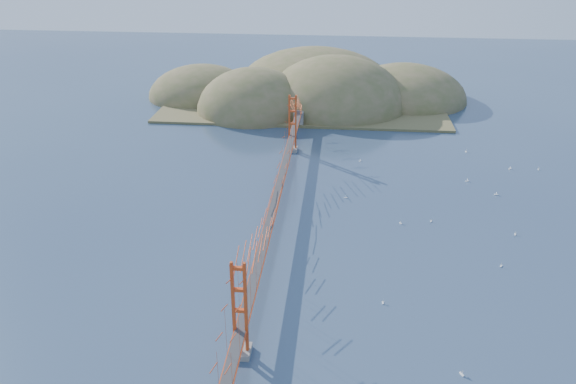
{
  "coord_description": "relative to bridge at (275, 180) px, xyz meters",
  "views": [
    {
      "loc": [
        9.61,
        -76.32,
        42.16
      ],
      "look_at": [
        2.06,
        0.0,
        5.16
      ],
      "focal_mm": 35.0,
      "sensor_mm": 36.0,
      "label": 1
    }
  ],
  "objects": [
    {
      "name": "sailboat_15",
      "position": [
        35.19,
        32.63,
        -6.85
      ],
      "size": [
        0.58,
        0.63,
        0.71
      ],
      "color": "white",
      "rests_on": "ground"
    },
    {
      "name": "far_headlands",
      "position": [
        2.21,
        68.33,
        -7.01
      ],
      "size": [
        84.0,
        58.0,
        25.0
      ],
      "color": "olive",
      "rests_on": "ground"
    },
    {
      "name": "bridge",
      "position": [
        0.0,
        0.0,
        0.0
      ],
      "size": [
        2.2,
        94.4,
        12.0
      ],
      "color": "gray",
      "rests_on": "ground"
    },
    {
      "name": "sailboat_16",
      "position": [
        19.5,
        0.97,
        -6.86
      ],
      "size": [
        0.59,
        0.59,
        0.64
      ],
      "color": "white",
      "rests_on": "ground"
    },
    {
      "name": "sailboat_10",
      "position": [
        15.68,
        -19.65,
        -6.86
      ],
      "size": [
        0.44,
        0.54,
        0.63
      ],
      "color": "white",
      "rests_on": "ground"
    },
    {
      "name": "sailboat_4",
      "position": [
        36.26,
        -0.88,
        -6.86
      ],
      "size": [
        0.53,
        0.59,
        0.66
      ],
      "color": "white",
      "rests_on": "ground"
    },
    {
      "name": "sailboat_8",
      "position": [
        41.82,
        24.44,
        -6.86
      ],
      "size": [
        0.6,
        0.59,
        0.68
      ],
      "color": "white",
      "rests_on": "ground"
    },
    {
      "name": "sailboat_9",
      "position": [
        47.11,
        24.73,
        -6.86
      ],
      "size": [
        0.54,
        0.59,
        0.67
      ],
      "color": "white",
      "rests_on": "ground"
    },
    {
      "name": "ground",
      "position": [
        0.0,
        -0.18,
        -7.01
      ],
      "size": [
        320.0,
        320.0,
        0.0
      ],
      "primitive_type": "plane",
      "color": "#324765",
      "rests_on": "ground"
    },
    {
      "name": "sailboat_17",
      "position": [
        36.59,
        12.82,
        -6.85
      ],
      "size": [
        0.62,
        0.51,
        0.72
      ],
      "color": "white",
      "rests_on": "ground"
    },
    {
      "name": "sailboat_7",
      "position": [
        32.72,
        17.99,
        -6.85
      ],
      "size": [
        0.62,
        0.56,
        0.7
      ],
      "color": "white",
      "rests_on": "ground"
    },
    {
      "name": "sailboat_3",
      "position": [
        10.97,
        9.14,
        -6.87
      ],
      "size": [
        0.51,
        0.41,
        0.6
      ],
      "color": "white",
      "rests_on": "ground"
    },
    {
      "name": "sailboat_0",
      "position": [
        24.26,
        2.01,
        -6.86
      ],
      "size": [
        0.53,
        0.56,
        0.63
      ],
      "color": "white",
      "rests_on": "ground"
    },
    {
      "name": "sailboat_14",
      "position": [
        32.07,
        -9.89,
        -6.86
      ],
      "size": [
        0.61,
        0.61,
        0.66
      ],
      "color": "white",
      "rests_on": "ground"
    },
    {
      "name": "sailboat_6",
      "position": [
        23.14,
        -31.04,
        -6.85
      ],
      "size": [
        0.68,
        0.68,
        0.75
      ],
      "color": "white",
      "rests_on": "ground"
    },
    {
      "name": "sailboat_12",
      "position": [
        13.68,
        25.51,
        -6.87
      ],
      "size": [
        0.53,
        0.5,
        0.59
      ],
      "color": "white",
      "rests_on": "ground"
    }
  ]
}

